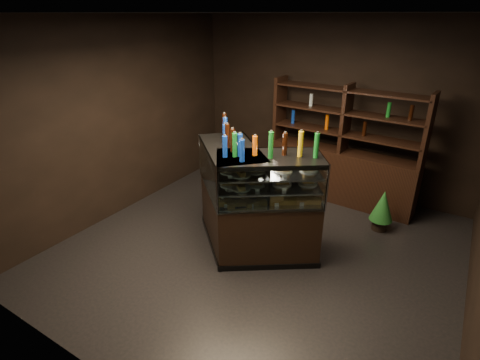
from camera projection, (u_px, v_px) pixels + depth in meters
name	position (u px, v px, depth m)	size (l,w,h in m)	color
ground	(260.00, 248.00, 5.21)	(5.00, 5.00, 0.00)	black
room_shell	(263.00, 111.00, 4.42)	(5.02, 5.02, 3.01)	black
display_case	(249.00, 218.00, 5.03)	(2.01, 1.39, 1.44)	black
food_display	(249.00, 178.00, 4.78)	(1.65, 0.95, 0.44)	#B1823F
bottles_top	(250.00, 140.00, 4.59)	(1.47, 0.80, 0.30)	#147223
potted_conifer	(383.00, 205.00, 5.51)	(0.34, 0.34, 0.72)	black
back_shelving	(340.00, 167.00, 6.35)	(2.53, 0.59, 2.00)	black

